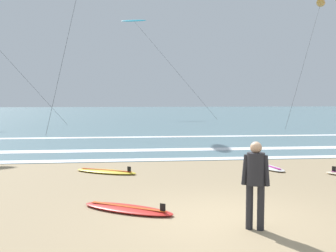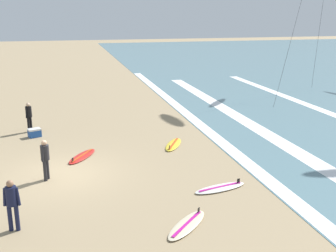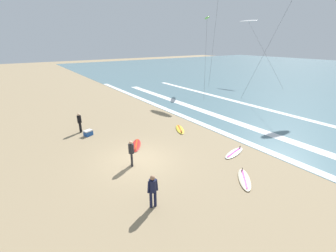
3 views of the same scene
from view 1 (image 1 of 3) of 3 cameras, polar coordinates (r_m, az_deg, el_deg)
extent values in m
plane|color=#9E8763|center=(8.02, 8.63, -13.24)|extent=(160.00, 160.00, 0.00)
cube|color=slate|center=(59.77, -4.41, 1.77)|extent=(140.00, 90.00, 0.01)
cube|color=white|center=(15.38, 0.42, -4.79)|extent=(52.97, 0.67, 0.01)
cube|color=white|center=(18.28, 2.44, -3.38)|extent=(44.59, 0.95, 0.01)
cube|color=white|center=(24.14, -1.50, -1.57)|extent=(44.46, 0.74, 0.01)
cylinder|color=#232328|center=(7.49, 11.60, -11.27)|extent=(0.13, 0.13, 0.82)
cylinder|color=#232328|center=(7.48, 13.15, -11.32)|extent=(0.13, 0.13, 0.82)
cylinder|color=#232328|center=(7.33, 12.46, -6.01)|extent=(0.32, 0.32, 0.58)
cylinder|color=#232328|center=(7.35, 10.99, -6.16)|extent=(0.16, 0.14, 0.56)
cylinder|color=#232328|center=(7.32, 13.92, -6.25)|extent=(0.16, 0.14, 0.56)
sphere|color=tan|center=(7.27, 12.50, -3.03)|extent=(0.21, 0.21, 0.21)
ellipsoid|color=silver|center=(14.04, 13.72, -5.63)|extent=(1.06, 2.18, 0.09)
cube|color=#BF198C|center=(14.03, 13.73, -5.43)|extent=(0.50, 1.76, 0.01)
cube|color=black|center=(14.70, 11.98, -4.67)|extent=(0.04, 0.12, 0.16)
cube|color=black|center=(13.48, 22.70, -5.69)|extent=(0.10, 0.09, 0.16)
ellipsoid|color=yellow|center=(12.87, -8.86, -6.44)|extent=(2.14, 1.50, 0.09)
cube|color=#D84C19|center=(12.86, -8.87, -6.23)|extent=(1.63, 0.92, 0.01)
cube|color=black|center=(12.47, -5.59, -6.17)|extent=(0.11, 0.07, 0.16)
ellipsoid|color=red|center=(8.60, -5.79, -11.72)|extent=(2.11, 1.61, 0.09)
cube|color=#D84C19|center=(8.58, -5.79, -11.41)|extent=(1.58, 1.02, 0.01)
cube|color=black|center=(8.19, -0.76, -11.60)|extent=(0.11, 0.08, 0.16)
cylinder|color=#333333|center=(38.21, -21.01, 7.81)|extent=(9.08, 1.63, 10.14)
ellipsoid|color=orange|center=(41.88, 21.06, 16.14)|extent=(2.37, 3.12, 0.43)
cylinder|color=#333333|center=(36.14, 19.04, 9.06)|extent=(6.53, 7.78, 11.35)
cylinder|color=#333333|center=(30.06, -13.73, 14.24)|extent=(2.61, 6.54, 15.52)
ellipsoid|color=#23A8C6|center=(51.34, -4.94, 14.82)|extent=(3.29, 1.54, 0.43)
cylinder|color=#333333|center=(47.04, 0.71, 8.46)|extent=(8.92, 7.76, 11.99)
camera|label=2|loc=(19.87, 61.01, 13.31)|focal=44.35mm
camera|label=3|loc=(14.01, 76.66, 19.82)|focal=24.10mm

